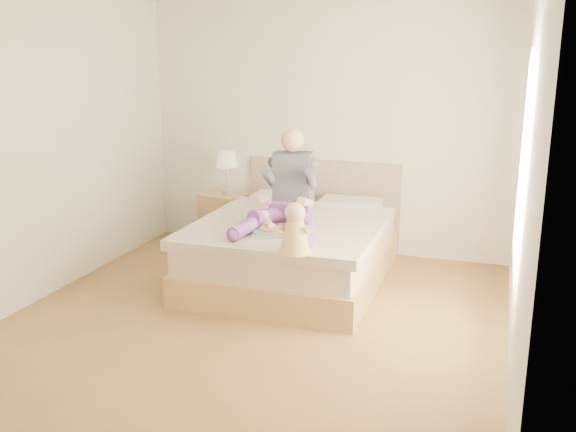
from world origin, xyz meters
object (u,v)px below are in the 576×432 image
(tray, at_px, (281,230))
(nightstand, at_px, (226,219))
(adult, at_px, (289,195))
(bed, at_px, (296,246))
(baby, at_px, (295,232))

(tray, bearing_deg, nightstand, 115.07)
(adult, bearing_deg, nightstand, 131.68)
(bed, height_order, baby, baby)
(bed, distance_m, nightstand, 1.35)
(adult, distance_m, baby, 0.91)
(adult, height_order, baby, adult)
(bed, bearing_deg, adult, -90.50)
(nightstand, distance_m, tray, 1.81)
(adult, distance_m, tray, 0.42)
(nightstand, relative_size, adult, 0.54)
(tray, bearing_deg, baby, -73.72)
(nightstand, height_order, tray, tray)
(tray, xyz_separation_m, baby, (0.29, -0.49, 0.14))
(bed, xyz_separation_m, adult, (-0.00, -0.22, 0.55))
(baby, bearing_deg, bed, 106.67)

